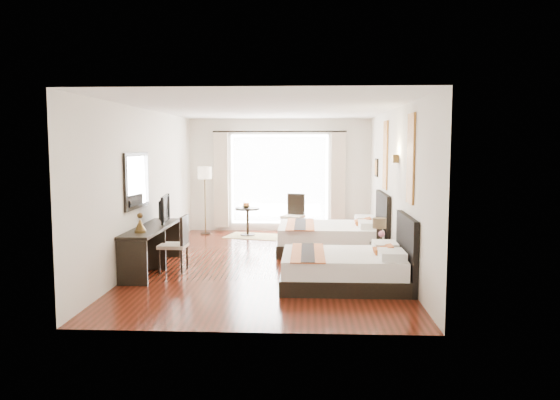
{
  "coord_description": "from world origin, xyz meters",
  "views": [
    {
      "loc": [
        0.68,
        -9.83,
        2.16
      ],
      "look_at": [
        0.18,
        0.38,
        1.12
      ],
      "focal_mm": 35.0,
      "sensor_mm": 36.0,
      "label": 1
    }
  ],
  "objects_px": {
    "console_desk": "(152,248)",
    "bed_near": "(349,267)",
    "table_lamp": "(379,225)",
    "floor_lamp": "(205,177)",
    "vase": "(382,238)",
    "nightstand": "(382,256)",
    "fruit_bowl": "(246,207)",
    "bed_far": "(334,237)",
    "desk_chair": "(175,255)",
    "television": "(161,209)",
    "side_table": "(248,222)",
    "window_chair": "(293,223)"
  },
  "relations": [
    {
      "from": "bed_far",
      "to": "window_chair",
      "type": "relative_size",
      "value": 2.15
    },
    {
      "from": "vase",
      "to": "bed_near",
      "type": "bearing_deg",
      "value": -121.06
    },
    {
      "from": "bed_near",
      "to": "window_chair",
      "type": "height_order",
      "value": "bed_near"
    },
    {
      "from": "bed_near",
      "to": "window_chair",
      "type": "xyz_separation_m",
      "value": [
        -0.97,
        4.56,
        0.02
      ]
    },
    {
      "from": "bed_near",
      "to": "side_table",
      "type": "bearing_deg",
      "value": 114.31
    },
    {
      "from": "bed_far",
      "to": "vase",
      "type": "height_order",
      "value": "bed_far"
    },
    {
      "from": "television",
      "to": "side_table",
      "type": "relative_size",
      "value": 1.27
    },
    {
      "from": "bed_near",
      "to": "nightstand",
      "type": "height_order",
      "value": "bed_near"
    },
    {
      "from": "nightstand",
      "to": "side_table",
      "type": "relative_size",
      "value": 0.68
    },
    {
      "from": "table_lamp",
      "to": "side_table",
      "type": "relative_size",
      "value": 0.56
    },
    {
      "from": "nightstand",
      "to": "window_chair",
      "type": "relative_size",
      "value": 0.46
    },
    {
      "from": "table_lamp",
      "to": "floor_lamp",
      "type": "distance_m",
      "value": 5.08
    },
    {
      "from": "bed_far",
      "to": "desk_chair",
      "type": "bearing_deg",
      "value": -146.62
    },
    {
      "from": "bed_far",
      "to": "television",
      "type": "distance_m",
      "value": 3.49
    },
    {
      "from": "nightstand",
      "to": "side_table",
      "type": "height_order",
      "value": "side_table"
    },
    {
      "from": "vase",
      "to": "console_desk",
      "type": "bearing_deg",
      "value": -177.77
    },
    {
      "from": "table_lamp",
      "to": "vase",
      "type": "xyz_separation_m",
      "value": [
        0.01,
        -0.23,
        -0.19
      ]
    },
    {
      "from": "bed_far",
      "to": "fruit_bowl",
      "type": "bearing_deg",
      "value": 136.2
    },
    {
      "from": "desk_chair",
      "to": "window_chair",
      "type": "xyz_separation_m",
      "value": [
        1.93,
        3.76,
        0.01
      ]
    },
    {
      "from": "desk_chair",
      "to": "television",
      "type": "bearing_deg",
      "value": -56.97
    },
    {
      "from": "bed_far",
      "to": "desk_chair",
      "type": "height_order",
      "value": "bed_far"
    },
    {
      "from": "television",
      "to": "side_table",
      "type": "height_order",
      "value": "television"
    },
    {
      "from": "fruit_bowl",
      "to": "desk_chair",
      "type": "bearing_deg",
      "value": -102.13
    },
    {
      "from": "console_desk",
      "to": "fruit_bowl",
      "type": "height_order",
      "value": "console_desk"
    },
    {
      "from": "vase",
      "to": "table_lamp",
      "type": "bearing_deg",
      "value": 92.67
    },
    {
      "from": "bed_far",
      "to": "bed_near",
      "type": "bearing_deg",
      "value": -88.02
    },
    {
      "from": "bed_near",
      "to": "floor_lamp",
      "type": "bearing_deg",
      "value": 123.38
    },
    {
      "from": "console_desk",
      "to": "side_table",
      "type": "height_order",
      "value": "console_desk"
    },
    {
      "from": "desk_chair",
      "to": "bed_near",
      "type": "bearing_deg",
      "value": 166.33
    },
    {
      "from": "console_desk",
      "to": "bed_near",
      "type": "bearing_deg",
      "value": -15.31
    },
    {
      "from": "television",
      "to": "desk_chair",
      "type": "distance_m",
      "value": 1.05
    },
    {
      "from": "nightstand",
      "to": "bed_near",
      "type": "bearing_deg",
      "value": -119.41
    },
    {
      "from": "nightstand",
      "to": "fruit_bowl",
      "type": "xyz_separation_m",
      "value": [
        -2.75,
        3.38,
        0.47
      ]
    },
    {
      "from": "television",
      "to": "floor_lamp",
      "type": "height_order",
      "value": "floor_lamp"
    },
    {
      "from": "bed_far",
      "to": "window_chair",
      "type": "distance_m",
      "value": 2.11
    },
    {
      "from": "television",
      "to": "desk_chair",
      "type": "bearing_deg",
      "value": -155.34
    },
    {
      "from": "nightstand",
      "to": "side_table",
      "type": "xyz_separation_m",
      "value": [
        -2.71,
        3.36,
        0.11
      ]
    },
    {
      "from": "window_chair",
      "to": "fruit_bowl",
      "type": "bearing_deg",
      "value": -69.31
    },
    {
      "from": "television",
      "to": "fruit_bowl",
      "type": "relative_size",
      "value": 4.17
    },
    {
      "from": "desk_chair",
      "to": "window_chair",
      "type": "bearing_deg",
      "value": -115.44
    },
    {
      "from": "bed_near",
      "to": "table_lamp",
      "type": "bearing_deg",
      "value": 64.07
    },
    {
      "from": "bed_far",
      "to": "side_table",
      "type": "height_order",
      "value": "bed_far"
    },
    {
      "from": "vase",
      "to": "nightstand",
      "type": "bearing_deg",
      "value": 79.56
    },
    {
      "from": "bed_far",
      "to": "fruit_bowl",
      "type": "relative_size",
      "value": 10.47
    },
    {
      "from": "vase",
      "to": "television",
      "type": "distance_m",
      "value": 3.98
    },
    {
      "from": "floor_lamp",
      "to": "fruit_bowl",
      "type": "height_order",
      "value": "floor_lamp"
    },
    {
      "from": "table_lamp",
      "to": "fruit_bowl",
      "type": "height_order",
      "value": "table_lamp"
    },
    {
      "from": "table_lamp",
      "to": "vase",
      "type": "height_order",
      "value": "table_lamp"
    },
    {
      "from": "nightstand",
      "to": "console_desk",
      "type": "distance_m",
      "value": 3.99
    },
    {
      "from": "bed_near",
      "to": "vase",
      "type": "height_order",
      "value": "bed_near"
    }
  ]
}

